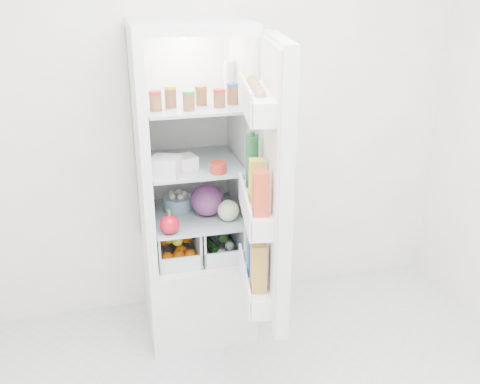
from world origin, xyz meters
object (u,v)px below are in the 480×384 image
object	(u,v)px
fridge_door	(269,190)
refrigerator	(194,222)
mushroom_bowl	(178,203)
red_cabbage	(207,200)

from	to	relation	value
fridge_door	refrigerator	bearing A→B (deg)	30.76
refrigerator	fridge_door	xyz separation A→B (m)	(0.25, -0.63, 0.43)
mushroom_bowl	fridge_door	distance (m)	0.80
red_cabbage	mushroom_bowl	distance (m)	0.20
refrigerator	fridge_door	distance (m)	0.81
red_cabbage	fridge_door	world-z (taller)	fridge_door
refrigerator	fridge_door	world-z (taller)	refrigerator
red_cabbage	mushroom_bowl	size ratio (longest dim) A/B	1.09
red_cabbage	fridge_door	bearing A→B (deg)	-70.28
red_cabbage	mushroom_bowl	xyz separation A→B (m)	(-0.15, 0.12, -0.05)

